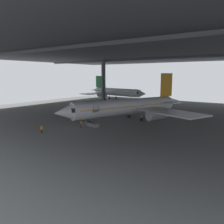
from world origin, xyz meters
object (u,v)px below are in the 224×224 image
at_px(boarding_stairs, 92,123).
at_px(crew_worker_by_stairs, 81,123).
at_px(airplane_distant, 116,92).
at_px(crew_worker_near_nose, 42,129).
at_px(airplane_main, 128,107).

relative_size(boarding_stairs, crew_worker_by_stairs, 2.70).
height_order(boarding_stairs, airplane_distant, airplane_distant).
bearing_deg(crew_worker_near_nose, crew_worker_by_stairs, 72.35).
bearing_deg(crew_worker_near_nose, airplane_main, 71.77).
relative_size(airplane_main, crew_worker_near_nose, 22.34).
distance_m(airplane_main, boarding_stairs, 10.83).
relative_size(boarding_stairs, crew_worker_near_nose, 2.90).
xyz_separation_m(airplane_main, airplane_distant, (-32.90, 42.34, -0.15)).
height_order(boarding_stairs, crew_worker_near_nose, boarding_stairs).
distance_m(crew_worker_near_nose, crew_worker_by_stairs, 8.65).
xyz_separation_m(boarding_stairs, airplane_distant, (-29.69, 52.31, 2.62)).
relative_size(crew_worker_by_stairs, airplane_distant, 0.05).
distance_m(crew_worker_by_stairs, airplane_distant, 62.02).
bearing_deg(boarding_stairs, airplane_distant, 119.58).
bearing_deg(crew_worker_by_stairs, airplane_main, 71.40).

